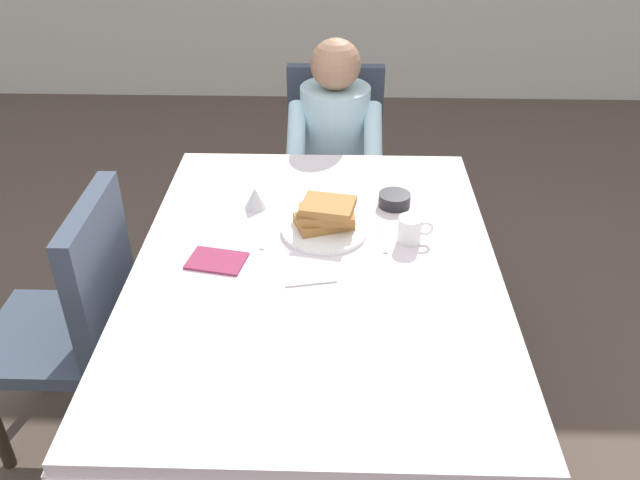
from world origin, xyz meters
TOP-DOWN VIEW (x-y plane):
  - ground_plane at (0.00, 0.00)m, footprint 14.00×14.00m
  - dining_table_main at (0.00, 0.00)m, footprint 1.12×1.52m
  - chair_diner at (0.05, 1.17)m, footprint 0.44×0.45m
  - diner_person at (0.05, 1.01)m, footprint 0.40×0.43m
  - chair_left_side at (-0.77, 0.00)m, footprint 0.45×0.44m
  - plate_breakfast at (0.02, 0.18)m, footprint 0.28×0.28m
  - breakfast_stack at (0.03, 0.19)m, footprint 0.21×0.17m
  - cup_coffee at (0.29, 0.13)m, footprint 0.11×0.08m
  - bowl_butter at (0.26, 0.36)m, footprint 0.11×0.11m
  - syrup_pitcher at (-0.22, 0.33)m, footprint 0.08×0.08m
  - fork_left_of_plate at (-0.17, 0.16)m, footprint 0.02×0.18m
  - knife_right_of_plate at (0.21, 0.16)m, footprint 0.02×0.20m
  - spoon_near_edge at (-0.01, -0.10)m, footprint 0.15×0.04m
  - napkin_folded at (-0.30, 0.00)m, footprint 0.19×0.15m

SIDE VIEW (x-z plane):
  - ground_plane at x=0.00m, z-range 0.00..0.00m
  - chair_diner at x=0.05m, z-range 0.06..0.99m
  - chair_left_side at x=-0.77m, z-range 0.06..0.99m
  - dining_table_main at x=0.00m, z-range 0.28..1.02m
  - diner_person at x=0.05m, z-range 0.11..1.23m
  - fork_left_of_plate at x=-0.17m, z-range 0.74..0.74m
  - knife_right_of_plate at x=0.21m, z-range 0.74..0.74m
  - spoon_near_edge at x=-0.01m, z-range 0.74..0.74m
  - napkin_folded at x=-0.30m, z-range 0.74..0.75m
  - plate_breakfast at x=0.02m, z-range 0.74..0.76m
  - bowl_butter at x=0.26m, z-range 0.74..0.78m
  - syrup_pitcher at x=-0.22m, z-range 0.74..0.81m
  - cup_coffee at x=0.29m, z-range 0.74..0.83m
  - breakfast_stack at x=0.03m, z-range 0.76..0.84m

